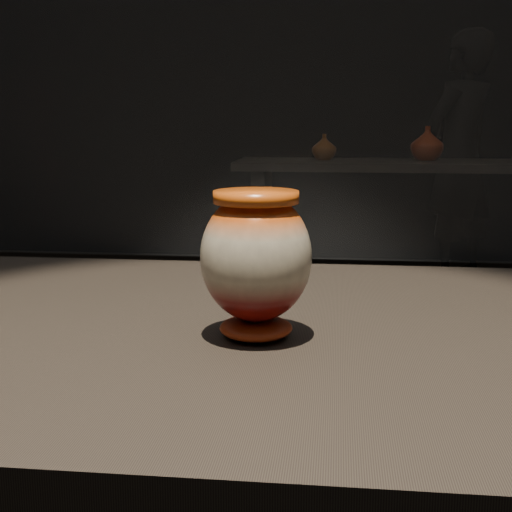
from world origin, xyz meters
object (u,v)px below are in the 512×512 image
Objects in this scene: main_vase at (256,259)px; visitor at (459,158)px; display_plinth at (184,510)px; back_shelf at (400,204)px.

main_vase is 4.44m from visitor.
main_vase is at bearing -25.64° from display_plinth.
back_shelf is (0.48, 3.56, -0.36)m from main_vase.
visitor is (0.46, 0.78, 0.24)m from back_shelf.
visitor is at bearing 76.33° from display_plinth.
display_plinth is at bearing 31.46° from visitor.
display_plinth is 11.10× the size of main_vase.
main_vase is at bearing -97.65° from back_shelf.
display_plinth is at bearing -99.46° from back_shelf.
visitor reaches higher than back_shelf.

